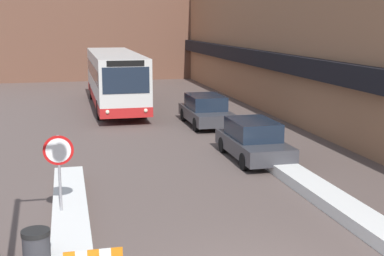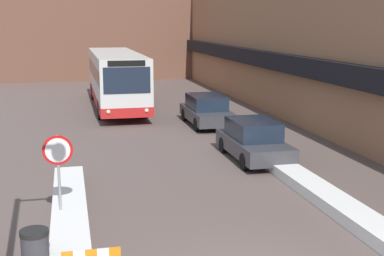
{
  "view_description": "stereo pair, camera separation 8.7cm",
  "coord_description": "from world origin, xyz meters",
  "px_view_note": "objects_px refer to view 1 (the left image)",
  "views": [
    {
      "loc": [
        -3.55,
        -8.89,
        5.12
      ],
      "look_at": [
        0.42,
        7.88,
        1.68
      ],
      "focal_mm": 50.0,
      "sensor_mm": 36.0,
      "label": 1
    },
    {
      "loc": [
        -3.46,
        -8.91,
        5.12
      ],
      "look_at": [
        0.42,
        7.88,
        1.68
      ],
      "focal_mm": 50.0,
      "sensor_mm": 36.0,
      "label": 2
    }
  ],
  "objects_px": {
    "parked_car_middle": "(206,110)",
    "stop_sign": "(59,160)",
    "city_bus": "(115,78)",
    "trash_bin": "(37,252)",
    "parked_car_front": "(253,140)",
    "street_lamp": "(0,85)"
  },
  "relations": [
    {
      "from": "parked_car_front",
      "to": "street_lamp",
      "type": "xyz_separation_m",
      "value": [
        -7.73,
        -9.96,
        3.44
      ]
    },
    {
      "from": "parked_car_middle",
      "to": "street_lamp",
      "type": "distance_m",
      "value": 18.94
    },
    {
      "from": "parked_car_front",
      "to": "city_bus",
      "type": "bearing_deg",
      "value": 106.06
    },
    {
      "from": "parked_car_front",
      "to": "stop_sign",
      "type": "relative_size",
      "value": 1.83
    },
    {
      "from": "parked_car_middle",
      "to": "stop_sign",
      "type": "height_order",
      "value": "stop_sign"
    },
    {
      "from": "street_lamp",
      "to": "city_bus",
      "type": "bearing_deg",
      "value": 80.81
    },
    {
      "from": "stop_sign",
      "to": "trash_bin",
      "type": "distance_m",
      "value": 3.02
    },
    {
      "from": "city_bus",
      "to": "stop_sign",
      "type": "distance_m",
      "value": 18.99
    },
    {
      "from": "trash_bin",
      "to": "parked_car_middle",
      "type": "bearing_deg",
      "value": 63.19
    },
    {
      "from": "street_lamp",
      "to": "trash_bin",
      "type": "relative_size",
      "value": 7.15
    },
    {
      "from": "city_bus",
      "to": "trash_bin",
      "type": "xyz_separation_m",
      "value": [
        -3.58,
        -21.45,
        -1.31
      ]
    },
    {
      "from": "parked_car_middle",
      "to": "trash_bin",
      "type": "bearing_deg",
      "value": -116.81
    },
    {
      "from": "street_lamp",
      "to": "trash_bin",
      "type": "xyz_separation_m",
      "value": [
        0.23,
        2.11,
        -3.7
      ]
    },
    {
      "from": "parked_car_middle",
      "to": "parked_car_front",
      "type": "bearing_deg",
      "value": -90.0
    },
    {
      "from": "city_bus",
      "to": "street_lamp",
      "type": "bearing_deg",
      "value": -99.19
    },
    {
      "from": "parked_car_middle",
      "to": "stop_sign",
      "type": "relative_size",
      "value": 1.93
    },
    {
      "from": "parked_car_middle",
      "to": "street_lamp",
      "type": "xyz_separation_m",
      "value": [
        -7.73,
        -16.95,
        3.42
      ]
    },
    {
      "from": "parked_car_front",
      "to": "stop_sign",
      "type": "height_order",
      "value": "stop_sign"
    },
    {
      "from": "parked_car_front",
      "to": "trash_bin",
      "type": "relative_size",
      "value": 4.51
    },
    {
      "from": "city_bus",
      "to": "stop_sign",
      "type": "xyz_separation_m",
      "value": [
        -3.1,
        -18.73,
        -0.1
      ]
    },
    {
      "from": "parked_car_middle",
      "to": "street_lamp",
      "type": "relative_size",
      "value": 0.66
    },
    {
      "from": "parked_car_middle",
      "to": "trash_bin",
      "type": "distance_m",
      "value": 16.62
    }
  ]
}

